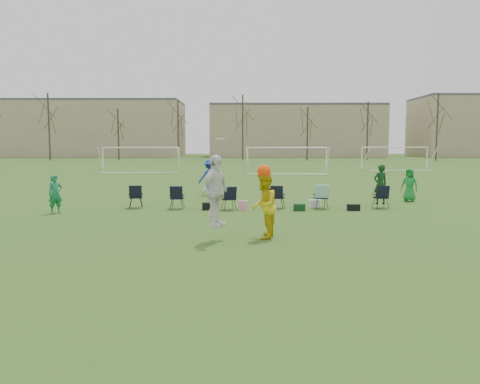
{
  "coord_description": "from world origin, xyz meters",
  "views": [
    {
      "loc": [
        -0.23,
        -11.57,
        2.67
      ],
      "look_at": [
        -0.27,
        2.46,
        1.25
      ],
      "focal_mm": 35.0,
      "sensor_mm": 36.0,
      "label": 1
    }
  ],
  "objects_px": {
    "goal_mid": "(287,153)",
    "goal_right": "(395,152)",
    "fielder_blue": "(210,177)",
    "goal_left": "(141,152)",
    "fielder_green_near": "(55,194)",
    "fielder_green_far": "(410,185)",
    "center_contest": "(241,198)"
  },
  "relations": [
    {
      "from": "fielder_green_far",
      "to": "goal_mid",
      "type": "bearing_deg",
      "value": 135.23
    },
    {
      "from": "goal_mid",
      "to": "goal_left",
      "type": "bearing_deg",
      "value": 175.87
    },
    {
      "from": "fielder_green_far",
      "to": "center_contest",
      "type": "bearing_deg",
      "value": -96.12
    },
    {
      "from": "center_contest",
      "to": "goal_mid",
      "type": "relative_size",
      "value": 0.39
    },
    {
      "from": "fielder_blue",
      "to": "goal_left",
      "type": "height_order",
      "value": "goal_left"
    },
    {
      "from": "fielder_green_far",
      "to": "center_contest",
      "type": "distance_m",
      "value": 12.02
    },
    {
      "from": "fielder_green_far",
      "to": "goal_right",
      "type": "relative_size",
      "value": 0.21
    },
    {
      "from": "fielder_green_near",
      "to": "fielder_green_far",
      "type": "height_order",
      "value": "fielder_green_far"
    },
    {
      "from": "fielder_blue",
      "to": "goal_left",
      "type": "relative_size",
      "value": 0.26
    },
    {
      "from": "fielder_blue",
      "to": "goal_mid",
      "type": "distance_m",
      "value": 19.58
    },
    {
      "from": "goal_left",
      "to": "goal_right",
      "type": "relative_size",
      "value": 1.01
    },
    {
      "from": "fielder_green_near",
      "to": "fielder_blue",
      "type": "xyz_separation_m",
      "value": [
        5.56,
        6.88,
        0.2
      ]
    },
    {
      "from": "goal_mid",
      "to": "goal_right",
      "type": "height_order",
      "value": "same"
    },
    {
      "from": "fielder_blue",
      "to": "goal_left",
      "type": "distance_m",
      "value": 22.19
    },
    {
      "from": "goal_mid",
      "to": "center_contest",
      "type": "bearing_deg",
      "value": -93.89
    },
    {
      "from": "goal_mid",
      "to": "goal_right",
      "type": "xyz_separation_m",
      "value": [
        12.0,
        6.0,
        0.0
      ]
    },
    {
      "from": "fielder_green_near",
      "to": "fielder_green_far",
      "type": "distance_m",
      "value": 15.72
    },
    {
      "from": "center_contest",
      "to": "goal_left",
      "type": "height_order",
      "value": "center_contest"
    },
    {
      "from": "center_contest",
      "to": "goal_mid",
      "type": "xyz_separation_m",
      "value": [
        4.23,
        30.53,
        0.74
      ]
    },
    {
      "from": "fielder_green_far",
      "to": "goal_right",
      "type": "height_order",
      "value": "goal_right"
    },
    {
      "from": "goal_left",
      "to": "goal_mid",
      "type": "bearing_deg",
      "value": -13.13
    },
    {
      "from": "fielder_green_near",
      "to": "fielder_green_far",
      "type": "relative_size",
      "value": 0.97
    },
    {
      "from": "fielder_green_far",
      "to": "goal_mid",
      "type": "xyz_separation_m",
      "value": [
        -3.73,
        21.53,
        1.14
      ]
    },
    {
      "from": "goal_left",
      "to": "fielder_blue",
      "type": "bearing_deg",
      "value": -73.62
    },
    {
      "from": "fielder_green_near",
      "to": "fielder_blue",
      "type": "bearing_deg",
      "value": 9.26
    },
    {
      "from": "fielder_green_near",
      "to": "goal_mid",
      "type": "bearing_deg",
      "value": 23.97
    },
    {
      "from": "fielder_blue",
      "to": "goal_right",
      "type": "distance_m",
      "value": 30.48
    },
    {
      "from": "fielder_green_near",
      "to": "goal_mid",
      "type": "xyz_separation_m",
      "value": [
        11.47,
        25.52,
        1.17
      ]
    },
    {
      "from": "fielder_green_far",
      "to": "center_contest",
      "type": "height_order",
      "value": "center_contest"
    },
    {
      "from": "goal_left",
      "to": "center_contest",
      "type": "bearing_deg",
      "value": -78.28
    },
    {
      "from": "goal_mid",
      "to": "goal_right",
      "type": "bearing_deg",
      "value": 30.57
    },
    {
      "from": "goal_left",
      "to": "goal_right",
      "type": "height_order",
      "value": "same"
    }
  ]
}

